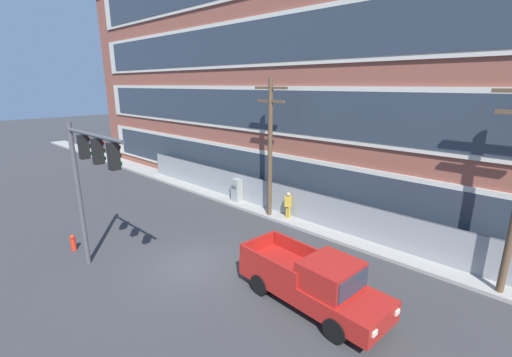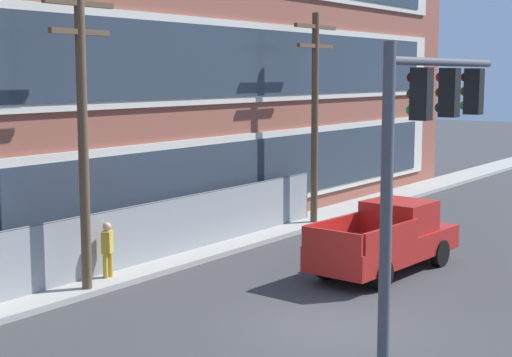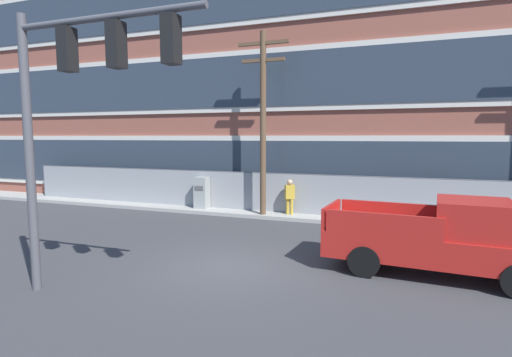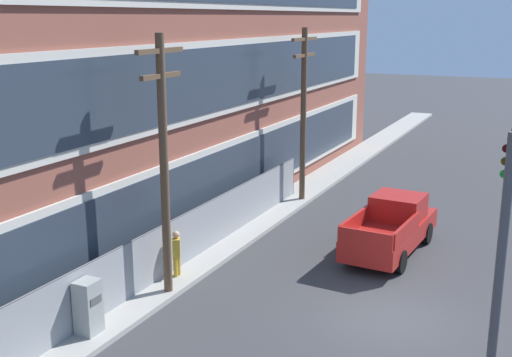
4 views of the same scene
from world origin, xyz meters
name	(u,v)px [view 2 (image 2 of 4)]	position (x,y,z in m)	size (l,w,h in m)	color
ground_plane	(331,327)	(0.00, 0.00, 0.00)	(160.00, 160.00, 0.00)	#38383A
sidewalk_building_side	(110,277)	(0.00, 7.08, 0.08)	(80.00, 1.79, 0.16)	#9E9B93
chain_link_fence	(44,259)	(-2.11, 7.24, 0.98)	(25.43, 0.06, 1.92)	gray
traffic_signal_mast	(424,143)	(-2.15, -3.04, 4.48)	(4.60, 0.43, 6.18)	#4C4C51
pickup_truck_red	(387,239)	(5.34, 1.24, 0.95)	(5.73, 2.33, 1.99)	#AD1E19
utility_pole_near_corner	(83,126)	(-1.36, 6.51, 4.37)	(2.23, 0.26, 7.92)	brown
utility_pole_midblock	(315,108)	(10.01, 6.57, 4.44)	(2.73, 0.26, 7.90)	brown
pedestrian_near_cabinet	(107,248)	(-0.26, 6.88, 0.97)	(0.47, 0.41, 1.69)	#B7932D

